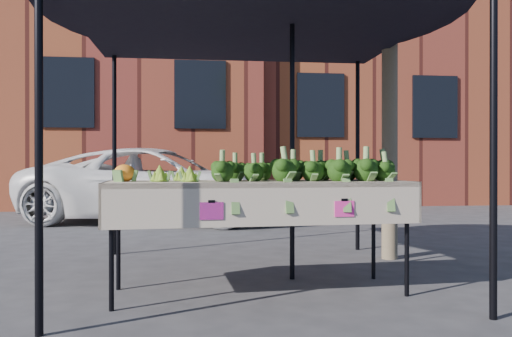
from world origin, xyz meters
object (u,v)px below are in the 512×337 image
(table, at_px, (259,237))
(street_tree, at_px, (390,33))
(vehicle, at_px, (159,89))
(canopy, at_px, (253,128))

(table, bearing_deg, street_tree, 40.00)
(vehicle, height_order, street_tree, street_tree)
(table, height_order, canopy, canopy)
(canopy, relative_size, street_tree, 0.63)
(table, distance_m, vehicle, 5.97)
(canopy, xyz_separation_m, street_tree, (1.61, 0.81, 1.12))
(canopy, relative_size, vehicle, 0.65)
(canopy, xyz_separation_m, vehicle, (-1.18, 4.95, 1.07))
(table, relative_size, street_tree, 0.49)
(canopy, distance_m, vehicle, 5.20)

